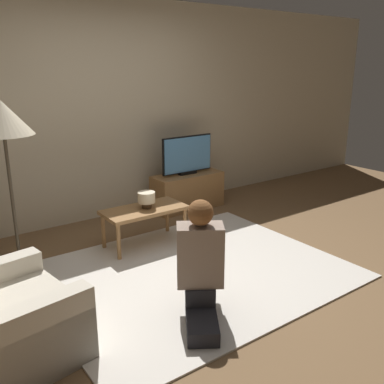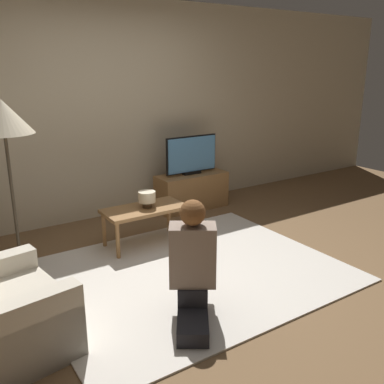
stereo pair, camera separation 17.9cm
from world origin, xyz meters
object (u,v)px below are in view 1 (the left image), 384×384
person_kneeling (200,262)px  table_lamp (146,198)px  floor_lamp (3,124)px  coffee_table (144,213)px  tv (187,155)px

person_kneeling → table_lamp: person_kneeling is taller
person_kneeling → table_lamp: bearing=-71.2°
floor_lamp → coffee_table: bearing=-6.9°
table_lamp → tv: bearing=35.5°
floor_lamp → person_kneeling: size_ratio=1.71×
floor_lamp → table_lamp: bearing=-7.0°
tv → floor_lamp: floor_lamp is taller
coffee_table → table_lamp: (0.03, -0.00, 0.15)m
tv → floor_lamp: size_ratio=0.48×
person_kneeling → table_lamp: size_ratio=5.06×
table_lamp → coffee_table: bearing=171.7°
coffee_table → table_lamp: table_lamp is taller
tv → person_kneeling: 2.58m
person_kneeling → table_lamp: (0.36, 1.40, 0.07)m
tv → table_lamp: (-1.04, -0.74, -0.20)m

